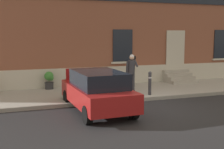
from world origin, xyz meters
The scene contains 10 objects.
ground_plane centered at (0.00, 0.00, 0.00)m, with size 80.00×80.00×0.00m, color #232326.
sidewalk centered at (0.00, 2.80, 0.07)m, with size 24.00×3.60×0.15m, color #99968E.
curb_edge centered at (0.00, 0.94, 0.07)m, with size 24.00×0.12×0.15m, color gray.
building_facade centered at (0.01, 5.29, 3.73)m, with size 24.00×1.52×7.50m.
entrance_stoop centered at (4.12, 4.12, 0.39)m, with size 1.59×1.28×0.64m.
hatchback_car_red centered at (-1.88, -0.08, 0.79)m, with size 1.91×4.13×1.50m.
bollard_near_person centered at (0.95, 1.35, 0.71)m, with size 0.15×0.15×1.04m.
person_on_phone centered at (0.43, 2.23, 1.15)m, with size 0.51×0.49×1.75m.
planter_charcoal centered at (-3.03, 4.24, 0.61)m, with size 0.44×0.44×0.86m.
planter_olive centered at (-0.38, 4.12, 0.61)m, with size 0.44×0.44×0.86m.
Camera 1 is at (-4.92, -10.37, 2.82)m, focal length 48.24 mm.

